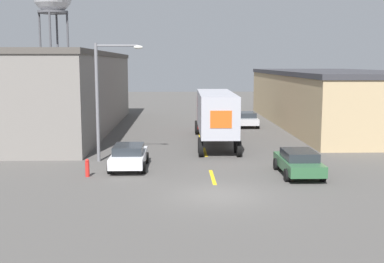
# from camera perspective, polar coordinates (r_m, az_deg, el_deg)

# --- Properties ---
(ground_plane) EXTENTS (160.00, 160.00, 0.00)m
(ground_plane) POSITION_cam_1_polar(r_m,az_deg,el_deg) (22.29, 3.11, -7.54)
(ground_plane) COLOR #4C4947
(road_centerline) EXTENTS (0.20, 17.88, 0.01)m
(road_centerline) POSITION_cam_1_polar(r_m,az_deg,el_deg) (32.77, 1.55, -2.44)
(road_centerline) COLOR gold
(road_centerline) RESTS_ON ground_plane
(warehouse_left) EXTENTS (10.20, 28.51, 6.95)m
(warehouse_left) POSITION_cam_1_polar(r_m,az_deg,el_deg) (45.09, -15.79, 4.60)
(warehouse_left) COLOR slate
(warehouse_left) RESTS_ON ground_plane
(warehouse_right) EXTENTS (11.59, 29.41, 5.28)m
(warehouse_right) POSITION_cam_1_polar(r_m,az_deg,el_deg) (48.81, 16.64, 3.83)
(warehouse_right) COLOR tan
(warehouse_right) RESTS_ON ground_plane
(semi_truck) EXTENTS (2.90, 12.80, 3.90)m
(semi_truck) POSITION_cam_1_polar(r_m,az_deg,el_deg) (36.19, 2.71, 2.29)
(semi_truck) COLOR #B21919
(semi_truck) RESTS_ON ground_plane
(parked_car_left_near) EXTENTS (2.07, 4.41, 1.38)m
(parked_car_left_near) POSITION_cam_1_polar(r_m,az_deg,el_deg) (27.86, -7.49, -2.86)
(parked_car_left_near) COLOR silver
(parked_car_left_near) RESTS_ON ground_plane
(parked_car_right_near) EXTENTS (2.07, 4.41, 1.38)m
(parked_car_right_near) POSITION_cam_1_polar(r_m,az_deg,el_deg) (26.53, 12.52, -3.54)
(parked_car_right_near) COLOR #2D5B38
(parked_car_right_near) RESTS_ON ground_plane
(parked_car_right_far) EXTENTS (2.07, 4.41, 1.38)m
(parked_car_right_far) POSITION_cam_1_polar(r_m,az_deg,el_deg) (46.08, 6.43, 1.50)
(parked_car_right_far) COLOR #B2B2B7
(parked_car_right_far) RESTS_ON ground_plane
(street_lamp) EXTENTS (2.92, 0.32, 7.20)m
(street_lamp) POSITION_cam_1_polar(r_m,az_deg,el_deg) (29.68, -10.46, 4.61)
(street_lamp) COLOR slate
(street_lamp) RESTS_ON ground_plane
(fire_hydrant) EXTENTS (0.22, 0.22, 0.97)m
(fire_hydrant) POSITION_cam_1_polar(r_m,az_deg,el_deg) (26.25, -12.30, -4.23)
(fire_hydrant) COLOR red
(fire_hydrant) RESTS_ON ground_plane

